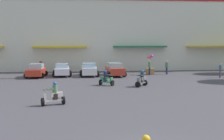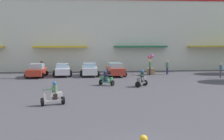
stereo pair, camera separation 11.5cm
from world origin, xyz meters
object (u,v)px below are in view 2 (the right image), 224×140
(scooter_rider_2, at_px, (106,79))
(pedestrian_0, at_px, (167,67))
(parked_car_3, at_px, (115,69))
(scooter_rider_1, at_px, (53,95))
(parked_car_1, at_px, (62,70))
(parked_car_2, at_px, (90,69))
(pedestrian_2, at_px, (221,70))
(scooter_rider_6, at_px, (142,80))
(pedestrian_1, at_px, (150,66))
(pedestrian_3, at_px, (41,66))
(parked_car_0, at_px, (37,70))
(balloon_vendor_cart, at_px, (151,66))

(scooter_rider_2, xyz_separation_m, pedestrian_0, (8.12, 8.13, 0.36))
(parked_car_3, xyz_separation_m, scooter_rider_1, (-5.70, -15.26, -0.15))
(parked_car_1, xyz_separation_m, parked_car_3, (6.17, -0.61, 0.04))
(parked_car_1, xyz_separation_m, scooter_rider_2, (4.56, -7.84, -0.15))
(scooter_rider_2, bearing_deg, parked_car_3, 77.46)
(parked_car_2, relative_size, pedestrian_2, 2.39)
(scooter_rider_2, bearing_deg, parked_car_1, 120.21)
(pedestrian_2, bearing_deg, parked_car_1, 168.32)
(scooter_rider_6, relative_size, pedestrian_1, 0.84)
(scooter_rider_2, bearing_deg, pedestrian_3, 123.76)
(pedestrian_1, relative_size, pedestrian_2, 1.10)
(parked_car_1, xyz_separation_m, pedestrian_2, (17.61, -3.64, 0.20))
(pedestrian_0, relative_size, pedestrian_2, 1.04)
(parked_car_3, distance_m, scooter_rider_6, 8.31)
(parked_car_1, height_order, scooter_rider_6, scooter_rider_6)
(parked_car_0, bearing_deg, pedestrian_3, 90.18)
(parked_car_2, distance_m, pedestrian_2, 14.80)
(parked_car_2, distance_m, pedestrian_1, 7.23)
(parked_car_0, height_order, pedestrian_2, pedestrian_2)
(parked_car_3, bearing_deg, scooter_rider_6, -79.37)
(parked_car_0, bearing_deg, scooter_rider_6, -36.91)
(scooter_rider_6, bearing_deg, parked_car_2, 118.39)
(pedestrian_0, height_order, pedestrian_2, pedestrian_0)
(scooter_rider_6, xyz_separation_m, balloon_vendor_cart, (2.92, 9.09, 0.36))
(parked_car_1, relative_size, balloon_vendor_cart, 1.70)
(parked_car_0, distance_m, scooter_rider_2, 10.17)
(parked_car_2, height_order, pedestrian_0, pedestrian_0)
(parked_car_0, xyz_separation_m, scooter_rider_2, (7.40, -6.98, -0.17))
(pedestrian_2, bearing_deg, pedestrian_1, 154.83)
(parked_car_3, bearing_deg, pedestrian_1, 4.83)
(parked_car_0, relative_size, pedestrian_1, 2.26)
(balloon_vendor_cart, bearing_deg, scooter_rider_6, -107.78)
(parked_car_0, xyz_separation_m, parked_car_2, (6.01, 0.47, 0.01))
(pedestrian_1, bearing_deg, scooter_rider_2, -127.56)
(parked_car_3, height_order, scooter_rider_1, scooter_rider_1)
(scooter_rider_2, bearing_deg, balloon_vendor_cart, 53.40)
(scooter_rider_1, distance_m, scooter_rider_6, 10.13)
(parked_car_2, xyz_separation_m, pedestrian_2, (14.44, -3.25, 0.16))
(scooter_rider_1, bearing_deg, pedestrian_2, 35.51)
(parked_car_3, distance_m, balloon_vendor_cart, 4.55)
(pedestrian_1, bearing_deg, pedestrian_2, -25.17)
(parked_car_3, height_order, pedestrian_2, pedestrian_2)
(parked_car_2, bearing_deg, parked_car_1, 172.96)
(parked_car_2, xyz_separation_m, scooter_rider_2, (1.39, -7.44, -0.18))
(pedestrian_3, bearing_deg, scooter_rider_1, -80.14)
(parked_car_2, bearing_deg, pedestrian_3, 148.85)
(parked_car_0, height_order, balloon_vendor_cart, balloon_vendor_cart)
(scooter_rider_6, bearing_deg, pedestrian_0, 61.24)
(parked_car_3, xyz_separation_m, pedestrian_1, (4.23, 0.36, 0.26))
(scooter_rider_2, relative_size, scooter_rider_6, 0.97)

